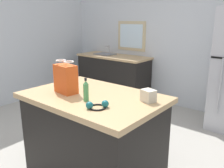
% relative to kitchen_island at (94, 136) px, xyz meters
% --- Properties ---
extents(back_wall, '(5.42, 0.13, 2.50)m').
position_rel_kitchen_island_xyz_m(back_wall, '(-0.19, 2.61, 0.80)').
color(back_wall, silver).
rests_on(back_wall, ground).
extents(kitchen_island, '(1.38, 0.94, 0.90)m').
position_rel_kitchen_island_xyz_m(kitchen_island, '(0.00, 0.00, 0.00)').
color(kitchen_island, black).
rests_on(kitchen_island, ground).
extents(sink_counter, '(1.57, 0.62, 1.08)m').
position_rel_kitchen_island_xyz_m(sink_counter, '(-1.57, 2.24, -0.00)').
color(sink_counter, black).
rests_on(sink_counter, ground).
extents(shopping_bag, '(0.26, 0.17, 0.33)m').
position_rel_kitchen_island_xyz_m(shopping_bag, '(-0.27, -0.11, 0.60)').
color(shopping_bag, '#DB511E').
rests_on(shopping_bag, kitchen_island).
extents(small_box, '(0.15, 0.13, 0.11)m').
position_rel_kitchen_island_xyz_m(small_box, '(0.53, 0.18, 0.50)').
color(small_box, beige).
rests_on(small_box, kitchen_island).
extents(bottle, '(0.05, 0.05, 0.22)m').
position_rel_kitchen_island_xyz_m(bottle, '(0.07, -0.17, 0.55)').
color(bottle, '#4C9956').
rests_on(bottle, kitchen_island).
extents(ear_defenders, '(0.21, 0.21, 0.06)m').
position_rel_kitchen_island_xyz_m(ear_defenders, '(0.28, -0.24, 0.47)').
color(ear_defenders, black).
rests_on(ear_defenders, kitchen_island).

